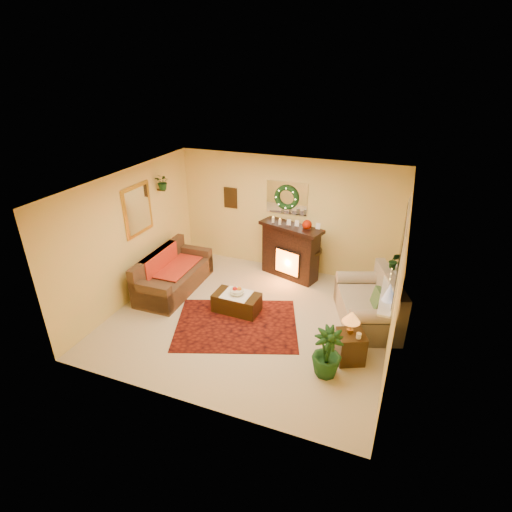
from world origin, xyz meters
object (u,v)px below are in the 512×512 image
(loveseat, at_px, (368,302))
(coffee_table, at_px, (237,302))
(end_table_square, at_px, (350,346))
(fireplace, at_px, (290,254))
(sofa, at_px, (174,271))
(side_table_round, at_px, (308,266))

(loveseat, height_order, coffee_table, loveseat)
(end_table_square, bearing_deg, fireplace, 125.98)
(sofa, distance_m, side_table_round, 2.91)
(end_table_square, height_order, coffee_table, end_table_square)
(side_table_round, relative_size, coffee_table, 0.83)
(fireplace, bearing_deg, coffee_table, -89.85)
(fireplace, relative_size, side_table_round, 1.73)
(sofa, height_order, end_table_square, sofa)
(loveseat, relative_size, coffee_table, 1.81)
(fireplace, bearing_deg, sofa, -128.17)
(sofa, bearing_deg, loveseat, 2.62)
(sofa, height_order, side_table_round, sofa)
(fireplace, bearing_deg, loveseat, -15.12)
(sofa, height_order, coffee_table, sofa)
(loveseat, bearing_deg, sofa, 163.53)
(side_table_round, xyz_separation_m, coffee_table, (-0.97, -1.74, -0.12))
(fireplace, xyz_separation_m, coffee_table, (-0.55, -1.73, -0.34))
(coffee_table, bearing_deg, side_table_round, 62.50)
(fireplace, bearing_deg, end_table_square, -36.41)
(loveseat, bearing_deg, side_table_round, 119.80)
(coffee_table, bearing_deg, loveseat, 14.67)
(loveseat, relative_size, side_table_round, 2.20)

